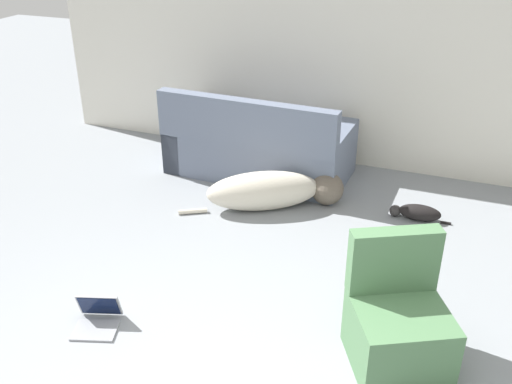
{
  "coord_description": "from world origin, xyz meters",
  "views": [
    {
      "loc": [
        1.1,
        -1.92,
        2.63
      ],
      "look_at": [
        -0.34,
        1.86,
        0.55
      ],
      "focal_mm": 40.0,
      "sensor_mm": 36.0,
      "label": 1
    }
  ],
  "objects": [
    {
      "name": "side_chair",
      "position": [
        0.93,
        0.99,
        0.29
      ],
      "size": [
        0.76,
        0.76,
        0.85
      ],
      "rotation": [
        0.0,
        0.0,
        0.48
      ],
      "color": "#4C754C",
      "rests_on": "ground_plane"
    },
    {
      "name": "wall_back",
      "position": [
        0.0,
        3.93,
        1.33
      ],
      "size": [
        7.09,
        0.06,
        2.66
      ],
      "color": "silver",
      "rests_on": "ground_plane"
    },
    {
      "name": "dog",
      "position": [
        -0.45,
        2.63,
        0.18
      ],
      "size": [
        1.47,
        0.96,
        0.37
      ],
      "rotation": [
        0.0,
        0.0,
        0.52
      ],
      "color": "beige",
      "rests_on": "ground_plane"
    },
    {
      "name": "couch",
      "position": [
        -0.86,
        3.28,
        0.29
      ],
      "size": [
        1.92,
        0.97,
        0.92
      ],
      "rotation": [
        0.0,
        0.0,
        3.1
      ],
      "color": "slate",
      "rests_on": "ground_plane"
    },
    {
      "name": "laptop_open",
      "position": [
        -1.03,
        0.59,
        0.07
      ],
      "size": [
        0.37,
        0.37,
        0.22
      ],
      "rotation": [
        0.0,
        0.0,
        0.31
      ],
      "color": "gray",
      "rests_on": "ground_plane"
    },
    {
      "name": "cat",
      "position": [
        0.86,
        2.88,
        0.07
      ],
      "size": [
        0.56,
        0.17,
        0.15
      ],
      "rotation": [
        0.0,
        0.0,
        3.17
      ],
      "color": "black",
      "rests_on": "ground_plane"
    }
  ]
}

